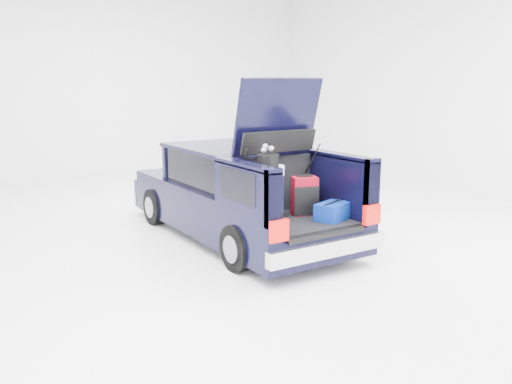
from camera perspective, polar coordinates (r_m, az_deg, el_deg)
ground at (r=8.63m, az=-1.78°, el=-4.74°), size 14.00×14.00×0.00m
car at (r=8.55m, az=-2.17°, el=-0.24°), size 1.87×4.65×2.47m
red_suitcase at (r=7.51m, az=5.16°, el=-0.43°), size 0.39×0.33×0.56m
black_golf_bag at (r=7.00m, az=1.19°, el=0.39°), size 0.31×0.34×1.02m
blue_golf_bag at (r=7.22m, az=2.00°, el=0.02°), size 0.29×0.29×0.83m
blue_duffel at (r=7.31m, az=8.06°, el=-2.03°), size 0.56×0.46×0.25m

